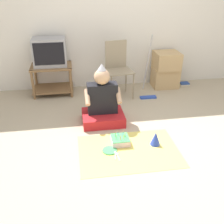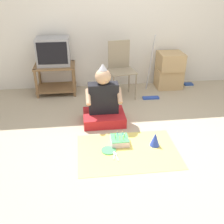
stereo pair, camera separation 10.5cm
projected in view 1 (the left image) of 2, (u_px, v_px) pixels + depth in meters
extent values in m
plane|color=tan|center=(146.00, 140.00, 3.38)|extent=(16.00, 16.00, 0.00)
cube|color=silver|center=(119.00, 15.00, 4.56)|extent=(6.40, 0.06, 2.55)
cube|color=olive|center=(51.00, 66.00, 4.50)|extent=(0.69, 0.50, 0.03)
cube|color=olive|center=(54.00, 88.00, 4.69)|extent=(0.69, 0.50, 0.02)
cylinder|color=olive|center=(33.00, 85.00, 4.38)|extent=(0.04, 0.04, 0.52)
cylinder|color=olive|center=(71.00, 83.00, 4.47)|extent=(0.04, 0.04, 0.52)
cylinder|color=olive|center=(36.00, 76.00, 4.76)|extent=(0.04, 0.04, 0.52)
cylinder|color=olive|center=(71.00, 75.00, 4.85)|extent=(0.04, 0.04, 0.52)
cube|color=#99999E|center=(50.00, 52.00, 4.41)|extent=(0.55, 0.39, 0.46)
cube|color=black|center=(49.00, 54.00, 4.23)|extent=(0.49, 0.01, 0.36)
cube|color=gray|center=(119.00, 71.00, 4.39)|extent=(0.48, 0.45, 0.02)
cube|color=gray|center=(116.00, 54.00, 4.44)|extent=(0.37, 0.08, 0.47)
cylinder|color=gray|center=(112.00, 89.00, 4.29)|extent=(0.02, 0.02, 0.46)
cylinder|color=gray|center=(133.00, 87.00, 4.40)|extent=(0.02, 0.02, 0.46)
cylinder|color=gray|center=(105.00, 82.00, 4.59)|extent=(0.02, 0.02, 0.46)
cylinder|color=gray|center=(126.00, 79.00, 4.70)|extent=(0.02, 0.02, 0.46)
cube|color=tan|center=(165.00, 77.00, 4.94)|extent=(0.47, 0.36, 0.36)
cube|color=tan|center=(167.00, 60.00, 4.79)|extent=(0.44, 0.43, 0.30)
cube|color=#2D4CB2|center=(148.00, 97.00, 4.54)|extent=(0.28, 0.09, 0.03)
cylinder|color=#B7B7BC|center=(147.00, 64.00, 4.45)|extent=(0.03, 0.39, 1.06)
cube|color=beige|center=(184.00, 84.00, 5.10)|extent=(0.18, 0.14, 0.02)
cube|color=#284793|center=(184.00, 83.00, 5.09)|extent=(0.17, 0.13, 0.02)
cube|color=red|center=(103.00, 118.00, 3.78)|extent=(0.59, 0.48, 0.14)
cube|color=black|center=(102.00, 98.00, 3.68)|extent=(0.42, 0.19, 0.43)
sphere|color=tan|center=(102.00, 77.00, 3.54)|extent=(0.22, 0.22, 0.22)
cone|color=silver|center=(102.00, 67.00, 3.47)|extent=(0.12, 0.12, 0.09)
cylinder|color=tan|center=(87.00, 97.00, 3.54)|extent=(0.06, 0.23, 0.19)
cylinder|color=tan|center=(119.00, 95.00, 3.60)|extent=(0.06, 0.23, 0.19)
cube|color=#EAD666|center=(129.00, 151.00, 3.17)|extent=(1.21, 0.83, 0.01)
cube|color=silver|center=(120.00, 141.00, 3.30)|extent=(0.22, 0.22, 0.07)
cube|color=#4CB266|center=(120.00, 138.00, 3.28)|extent=(0.22, 0.22, 0.01)
cylinder|color=#66C666|center=(125.00, 136.00, 3.27)|extent=(0.01, 0.01, 0.06)
sphere|color=#FFCC4C|center=(125.00, 133.00, 3.26)|extent=(0.01, 0.01, 0.01)
cylinder|color=#4C7FE5|center=(123.00, 134.00, 3.31)|extent=(0.01, 0.01, 0.06)
sphere|color=#FFCC4C|center=(123.00, 131.00, 3.29)|extent=(0.01, 0.01, 0.01)
cylinder|color=#4C7FE5|center=(118.00, 134.00, 3.31)|extent=(0.01, 0.01, 0.06)
sphere|color=#FFCC4C|center=(118.00, 131.00, 3.30)|extent=(0.01, 0.01, 0.01)
cylinder|color=#66C666|center=(116.00, 135.00, 3.29)|extent=(0.01, 0.01, 0.06)
sphere|color=#FFCC4C|center=(116.00, 133.00, 3.27)|extent=(0.01, 0.01, 0.01)
cylinder|color=#66C666|center=(116.00, 137.00, 3.24)|extent=(0.01, 0.01, 0.06)
sphere|color=#FFCC4C|center=(116.00, 135.00, 3.22)|extent=(0.01, 0.01, 0.01)
cylinder|color=#EA4C4C|center=(121.00, 139.00, 3.21)|extent=(0.01, 0.01, 0.06)
sphere|color=#FFCC4C|center=(121.00, 136.00, 3.19)|extent=(0.01, 0.01, 0.01)
cylinder|color=yellow|center=(124.00, 138.00, 3.23)|extent=(0.01, 0.01, 0.06)
sphere|color=#FFCC4C|center=(124.00, 135.00, 3.21)|extent=(0.01, 0.01, 0.01)
cone|color=blue|center=(155.00, 138.00, 3.25)|extent=(0.13, 0.13, 0.17)
cylinder|color=#4CB266|center=(110.00, 150.00, 3.17)|extent=(0.18, 0.18, 0.01)
ellipsoid|color=white|center=(115.00, 153.00, 3.12)|extent=(0.04, 0.05, 0.01)
cube|color=white|center=(115.00, 156.00, 3.06)|extent=(0.03, 0.10, 0.01)
ellipsoid|color=white|center=(117.00, 154.00, 3.10)|extent=(0.04, 0.05, 0.01)
cube|color=white|center=(119.00, 158.00, 3.04)|extent=(0.02, 0.10, 0.01)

